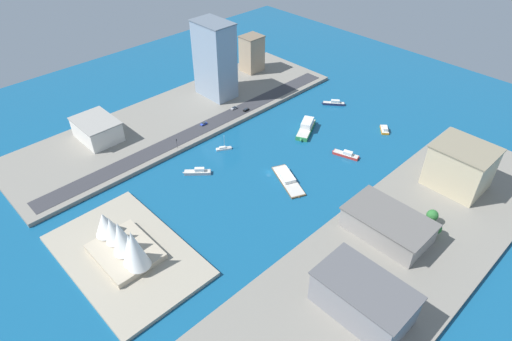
# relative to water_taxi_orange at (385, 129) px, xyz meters

# --- Properties ---
(ground_plane) EXTENTS (440.00, 440.00, 0.00)m
(ground_plane) POSITION_rel_water_taxi_orange_xyz_m (22.36, 87.27, -1.34)
(ground_plane) COLOR #145684
(quay_west) EXTENTS (70.00, 240.00, 2.42)m
(quay_west) POSITION_rel_water_taxi_orange_xyz_m (-64.40, 87.27, -0.13)
(quay_west) COLOR gray
(quay_west) RESTS_ON ground_plane
(quay_east) EXTENTS (70.00, 240.00, 2.42)m
(quay_east) POSITION_rel_water_taxi_orange_xyz_m (109.11, 87.27, -0.13)
(quay_east) COLOR gray
(quay_east) RESTS_ON ground_plane
(peninsula_point) EXTENTS (77.92, 49.31, 2.00)m
(peninsula_point) POSITION_rel_water_taxi_orange_xyz_m (23.22, 181.90, -0.34)
(peninsula_point) COLOR #A89E89
(peninsula_point) RESTS_ON ground_plane
(road_strip) EXTENTS (12.41, 228.00, 0.15)m
(road_strip) POSITION_rel_water_taxi_orange_xyz_m (84.33, 87.27, 1.16)
(road_strip) COLOR #38383D
(road_strip) RESTS_ON quay_east
(water_taxi_orange) EXTENTS (10.38, 11.02, 3.73)m
(water_taxi_orange) POSITION_rel_water_taxi_orange_xyz_m (0.00, 0.00, 0.00)
(water_taxi_orange) COLOR orange
(water_taxi_orange) RESTS_ON ground_plane
(ferry_green_doubledeck) EXTENTS (18.16, 26.34, 6.78)m
(ferry_green_doubledeck) POSITION_rel_water_taxi_orange_xyz_m (36.59, 37.54, 1.27)
(ferry_green_doubledeck) COLOR #2D8C4C
(ferry_green_doubledeck) RESTS_ON ground_plane
(patrol_launch_navy) EXTENTS (14.70, 12.60, 3.85)m
(patrol_launch_navy) POSITION_rel_water_taxi_orange_xyz_m (45.79, -3.92, 0.04)
(patrol_launch_navy) COLOR #1E284C
(patrol_launch_navy) RESTS_ON ground_plane
(barge_flat_brown) EXTENTS (30.55, 19.88, 3.13)m
(barge_flat_brown) POSITION_rel_water_taxi_orange_xyz_m (9.73, 85.20, -0.15)
(barge_flat_brown) COLOR brown
(barge_flat_brown) RESTS_ON ground_plane
(tugboat_red) EXTENTS (17.24, 8.56, 3.74)m
(tugboat_red) POSITION_rel_water_taxi_orange_xyz_m (0.57, 41.84, -0.03)
(tugboat_red) COLOR red
(tugboat_red) RESTS_ON ground_plane
(sailboat_small_white) EXTENTS (7.05, 10.00, 10.59)m
(sailboat_small_white) POSITION_rel_water_taxi_orange_xyz_m (58.30, 91.34, -0.47)
(sailboat_small_white) COLOR white
(sailboat_small_white) RESTS_ON ground_plane
(yacht_sleek_gray) EXTENTS (13.27, 14.11, 4.07)m
(yacht_sleek_gray) POSITION_rel_water_taxi_orange_xyz_m (50.20, 118.46, 0.03)
(yacht_sleek_gray) COLOR #999EA3
(yacht_sleek_gray) RESTS_ON ground_plane
(hotel_broad_white) EXTENTS (29.86, 22.25, 13.35)m
(hotel_broad_white) POSITION_rel_water_taxi_orange_xyz_m (120.98, 142.81, 7.79)
(hotel_broad_white) COLOR silver
(hotel_broad_white) RESTS_ON quay_east
(office_block_beige) EXTENTS (30.80, 26.62, 25.26)m
(office_block_beige) POSITION_rel_water_taxi_orange_xyz_m (-59.78, 23.32, 13.74)
(office_block_beige) COLOR #C6B793
(office_block_beige) RESTS_ON quay_west
(warehouse_low_gray) EXTENTS (39.53, 23.49, 16.60)m
(warehouse_low_gray) POSITION_rel_water_taxi_orange_xyz_m (-71.17, 128.40, 9.41)
(warehouse_low_gray) COLOR gray
(warehouse_low_gray) RESTS_ON quay_west
(tower_tall_glass) EXTENTS (29.37, 19.02, 54.67)m
(tower_tall_glass) POSITION_rel_water_taxi_orange_xyz_m (114.20, 49.94, 28.45)
(tower_tall_glass) COLOR #8C9EB2
(tower_tall_glass) RESTS_ON quay_east
(carpark_squat_concrete) EXTENTS (40.99, 24.92, 11.77)m
(carpark_squat_concrete) POSITION_rel_water_taxi_orange_xyz_m (-54.13, 83.31, 6.99)
(carpark_squat_concrete) COLOR gray
(carpark_squat_concrete) RESTS_ON quay_west
(apartment_midrise_tan) EXTENTS (14.89, 16.40, 28.82)m
(apartment_midrise_tan) POSITION_rel_water_taxi_orange_xyz_m (126.33, 2.02, 15.52)
(apartment_midrise_tan) COLOR tan
(apartment_midrise_tan) RESTS_ON quay_east
(sedan_silver) EXTENTS (1.98, 5.04, 1.47)m
(sedan_silver) POSITION_rel_water_taxi_orange_xyz_m (88.44, 55.45, 1.96)
(sedan_silver) COLOR black
(sedan_silver) RESTS_ON road_strip
(hatchback_blue) EXTENTS (2.10, 4.67, 1.61)m
(hatchback_blue) POSITION_rel_water_taxi_orange_xyz_m (86.83, 84.25, 2.02)
(hatchback_blue) COLOR black
(hatchback_blue) RESTS_ON road_strip
(suv_black) EXTENTS (2.10, 4.78, 1.66)m
(suv_black) POSITION_rel_water_taxi_orange_xyz_m (80.78, 51.14, 2.04)
(suv_black) COLOR black
(suv_black) RESTS_ON road_strip
(traffic_light_waterfront) EXTENTS (0.36, 0.36, 6.50)m
(traffic_light_waterfront) POSITION_rel_water_taxi_orange_xyz_m (77.00, 113.21, 5.42)
(traffic_light_waterfront) COLOR black
(traffic_light_waterfront) RESTS_ON quay_east
(opera_landmark) EXTENTS (40.59, 25.24, 23.43)m
(opera_landmark) POSITION_rel_water_taxi_orange_xyz_m (22.38, 181.90, 9.57)
(opera_landmark) COLOR #BCAD93
(opera_landmark) RESTS_ON peninsula_point
(park_tree_cluster) EXTENTS (14.83, 21.05, 8.97)m
(park_tree_cluster) POSITION_rel_water_taxi_orange_xyz_m (-65.92, 68.92, 6.47)
(park_tree_cluster) COLOR brown
(park_tree_cluster) RESTS_ON quay_west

